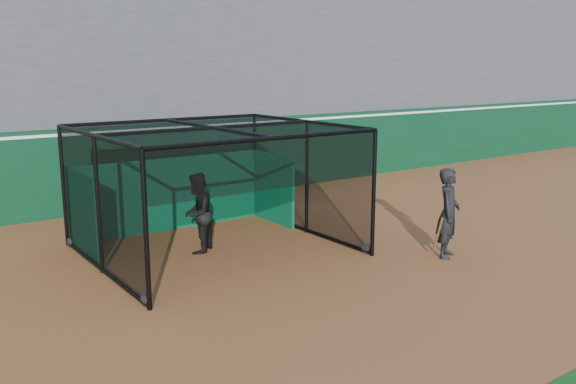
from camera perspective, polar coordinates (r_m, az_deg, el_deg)
ground at (r=12.27m, az=2.24°, el=-8.44°), size 120.00×120.00×0.00m
outfield_wall at (r=19.18m, az=-13.54°, el=2.58°), size 50.00×0.50×2.50m
grandstand at (r=22.49m, az=-17.69°, el=11.82°), size 50.00×7.85×8.95m
batting_cage at (r=14.08m, az=-6.97°, el=0.16°), size 5.46×4.99×2.86m
batter at (r=14.10m, az=-8.47°, el=-1.96°), size 1.14×1.13×1.85m
on_deck_player at (r=14.05m, az=14.77°, el=-1.93°), size 0.88×0.80×2.02m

